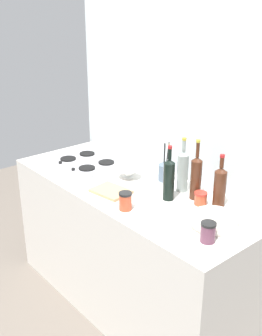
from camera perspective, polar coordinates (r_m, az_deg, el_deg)
ground_plane at (r=3.09m, az=0.00°, el=-17.83°), size 6.00×6.00×0.00m
counter_block at (r=2.83m, az=0.00°, el=-10.79°), size 1.80×0.70×0.90m
backsplash_panel at (r=2.76m, az=6.04°, el=5.11°), size 1.90×0.06×2.37m
stovetop_hob at (r=2.97m, az=-6.12°, el=0.77°), size 0.48×0.37×0.04m
plate_stack at (r=2.20m, az=11.51°, el=-7.17°), size 0.26×0.25×0.05m
wine_bottle_leftmost at (r=2.51m, az=7.19°, el=-0.32°), size 0.07×0.07×0.34m
wine_bottle_mid_left at (r=2.36m, az=12.22°, el=-2.43°), size 0.07×0.07×0.31m
wine_bottle_mid_right at (r=2.42m, az=9.01°, el=-1.22°), size 0.07×0.07×0.37m
wine_bottle_rightmost at (r=2.39m, az=5.28°, el=-1.48°), size 0.07×0.07×0.33m
mixing_bowl at (r=2.71m, az=-0.42°, el=-0.66°), size 0.16×0.16×0.07m
butter_dish at (r=2.31m, az=2.51°, el=-5.12°), size 0.15×0.12×0.06m
utensil_crock at (r=2.67m, az=4.85°, el=-0.53°), size 0.10×0.10×0.26m
condiment_jar_front at (r=2.29m, az=-0.79°, el=-4.61°), size 0.07×0.07×0.10m
condiment_jar_rear at (r=2.39m, az=9.64°, el=-4.17°), size 0.07×0.07×0.08m
condiment_jar_spare at (r=2.03m, az=10.64°, el=-8.73°), size 0.08×0.08×0.10m
cutting_board at (r=2.51m, az=-2.73°, el=-3.27°), size 0.25×0.20×0.02m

